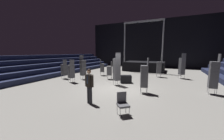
{
  "coord_description": "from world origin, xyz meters",
  "views": [
    {
      "loc": [
        3.51,
        -8.27,
        2.56
      ],
      "look_at": [
        -0.05,
        -0.61,
        1.4
      ],
      "focal_mm": 20.7,
      "sensor_mm": 36.0,
      "label": 1
    }
  ],
  "objects_px": {
    "chair_stack_front_left": "(214,74)",
    "chair_stack_rear_centre": "(117,69)",
    "crew_worker_near_stage": "(114,66)",
    "stage_riser": "(144,66)",
    "chair_stack_aisle_left": "(102,67)",
    "chair_stack_mid_right": "(159,67)",
    "chair_stack_rear_left": "(64,69)",
    "loose_chair_near_man": "(123,102)",
    "man_with_tie": "(89,84)",
    "chair_stack_mid_left": "(144,76)",
    "equipment_road_case": "(126,79)",
    "chair_stack_mid_centre": "(71,71)",
    "chair_stack_front_right": "(83,67)",
    "chair_stack_rear_right": "(109,70)",
    "chair_stack_aisle_right": "(182,66)"
  },
  "relations": [
    {
      "from": "stage_riser",
      "to": "crew_worker_near_stage",
      "type": "relative_size",
      "value": 3.81
    },
    {
      "from": "chair_stack_mid_right",
      "to": "chair_stack_aisle_right",
      "type": "xyz_separation_m",
      "value": [
        2.08,
        0.13,
        0.21
      ]
    },
    {
      "from": "man_with_tie",
      "to": "loose_chair_near_man",
      "type": "bearing_deg",
      "value": -170.94
    },
    {
      "from": "chair_stack_aisle_left",
      "to": "loose_chair_near_man",
      "type": "distance_m",
      "value": 9.32
    },
    {
      "from": "equipment_road_case",
      "to": "loose_chair_near_man",
      "type": "height_order",
      "value": "loose_chair_near_man"
    },
    {
      "from": "chair_stack_mid_centre",
      "to": "loose_chair_near_man",
      "type": "height_order",
      "value": "chair_stack_mid_centre"
    },
    {
      "from": "chair_stack_front_left",
      "to": "equipment_road_case",
      "type": "distance_m",
      "value": 5.87
    },
    {
      "from": "chair_stack_rear_left",
      "to": "loose_chair_near_man",
      "type": "height_order",
      "value": "chair_stack_rear_left"
    },
    {
      "from": "man_with_tie",
      "to": "chair_stack_aisle_left",
      "type": "height_order",
      "value": "chair_stack_aisle_left"
    },
    {
      "from": "chair_stack_aisle_left",
      "to": "chair_stack_front_left",
      "type": "bearing_deg",
      "value": 43.89
    },
    {
      "from": "chair_stack_rear_centre",
      "to": "chair_stack_mid_left",
      "type": "bearing_deg",
      "value": -77.33
    },
    {
      "from": "chair_stack_front_right",
      "to": "chair_stack_rear_right",
      "type": "bearing_deg",
      "value": 136.15
    },
    {
      "from": "chair_stack_front_left",
      "to": "chair_stack_mid_right",
      "type": "distance_m",
      "value": 5.74
    },
    {
      "from": "chair_stack_mid_right",
      "to": "chair_stack_front_left",
      "type": "bearing_deg",
      "value": -152.64
    },
    {
      "from": "crew_worker_near_stage",
      "to": "equipment_road_case",
      "type": "bearing_deg",
      "value": 147.06
    },
    {
      "from": "chair_stack_rear_left",
      "to": "equipment_road_case",
      "type": "distance_m",
      "value": 6.11
    },
    {
      "from": "chair_stack_mid_right",
      "to": "chair_stack_rear_left",
      "type": "bearing_deg",
      "value": 109.75
    },
    {
      "from": "chair_stack_mid_left",
      "to": "chair_stack_aisle_left",
      "type": "height_order",
      "value": "chair_stack_mid_left"
    },
    {
      "from": "chair_stack_aisle_left",
      "to": "equipment_road_case",
      "type": "distance_m",
      "value": 4.24
    },
    {
      "from": "man_with_tie",
      "to": "equipment_road_case",
      "type": "relative_size",
      "value": 1.96
    },
    {
      "from": "stage_riser",
      "to": "chair_stack_aisle_right",
      "type": "height_order",
      "value": "stage_riser"
    },
    {
      "from": "man_with_tie",
      "to": "chair_stack_front_right",
      "type": "relative_size",
      "value": 0.76
    },
    {
      "from": "chair_stack_mid_right",
      "to": "chair_stack_rear_left",
      "type": "relative_size",
      "value": 1.09
    },
    {
      "from": "crew_worker_near_stage",
      "to": "man_with_tie",
      "type": "bearing_deg",
      "value": 127.96
    },
    {
      "from": "stage_riser",
      "to": "man_with_tie",
      "type": "distance_m",
      "value": 13.11
    },
    {
      "from": "chair_stack_front_left",
      "to": "chair_stack_rear_centre",
      "type": "relative_size",
      "value": 0.97
    },
    {
      "from": "stage_riser",
      "to": "equipment_road_case",
      "type": "bearing_deg",
      "value": -89.44
    },
    {
      "from": "chair_stack_aisle_left",
      "to": "crew_worker_near_stage",
      "type": "xyz_separation_m",
      "value": [
        0.58,
        1.84,
        0.06
      ]
    },
    {
      "from": "stage_riser",
      "to": "chair_stack_mid_centre",
      "type": "xyz_separation_m",
      "value": [
        -4.2,
        -9.89,
        0.27
      ]
    },
    {
      "from": "chair_stack_mid_centre",
      "to": "chair_stack_rear_right",
      "type": "bearing_deg",
      "value": -22.72
    },
    {
      "from": "chair_stack_mid_left",
      "to": "chair_stack_aisle_right",
      "type": "xyz_separation_m",
      "value": [
        2.43,
        6.2,
        0.13
      ]
    },
    {
      "from": "stage_riser",
      "to": "equipment_road_case",
      "type": "relative_size",
      "value": 7.2
    },
    {
      "from": "chair_stack_aisle_right",
      "to": "stage_riser",
      "type": "bearing_deg",
      "value": 107.71
    },
    {
      "from": "man_with_tie",
      "to": "chair_stack_front_right",
      "type": "height_order",
      "value": "chair_stack_front_right"
    },
    {
      "from": "chair_stack_front_right",
      "to": "chair_stack_rear_left",
      "type": "distance_m",
      "value": 1.96
    },
    {
      "from": "equipment_road_case",
      "to": "man_with_tie",
      "type": "bearing_deg",
      "value": -92.34
    },
    {
      "from": "chair_stack_rear_centre",
      "to": "chair_stack_aisle_right",
      "type": "bearing_deg",
      "value": -5.03
    },
    {
      "from": "crew_worker_near_stage",
      "to": "chair_stack_front_right",
      "type": "bearing_deg",
      "value": 96.5
    },
    {
      "from": "chair_stack_rear_left",
      "to": "loose_chair_near_man",
      "type": "distance_m",
      "value": 8.97
    },
    {
      "from": "chair_stack_front_right",
      "to": "chair_stack_mid_right",
      "type": "relative_size",
      "value": 1.12
    },
    {
      "from": "stage_riser",
      "to": "chair_stack_rear_left",
      "type": "xyz_separation_m",
      "value": [
        -5.94,
        -8.97,
        0.23
      ]
    },
    {
      "from": "chair_stack_mid_centre",
      "to": "chair_stack_aisle_right",
      "type": "distance_m",
      "value": 10.42
    },
    {
      "from": "chair_stack_front_left",
      "to": "crew_worker_near_stage",
      "type": "distance_m",
      "value": 9.95
    },
    {
      "from": "chair_stack_mid_right",
      "to": "chair_stack_rear_right",
      "type": "relative_size",
      "value": 1.2
    },
    {
      "from": "chair_stack_rear_right",
      "to": "chair_stack_aisle_right",
      "type": "bearing_deg",
      "value": -80.89
    },
    {
      "from": "man_with_tie",
      "to": "crew_worker_near_stage",
      "type": "height_order",
      "value": "man_with_tie"
    },
    {
      "from": "chair_stack_front_left",
      "to": "chair_stack_rear_left",
      "type": "bearing_deg",
      "value": 91.54
    },
    {
      "from": "man_with_tie",
      "to": "chair_stack_rear_right",
      "type": "distance_m",
      "value": 5.98
    },
    {
      "from": "crew_worker_near_stage",
      "to": "stage_riser",
      "type": "bearing_deg",
      "value": -104.8
    },
    {
      "from": "chair_stack_rear_right",
      "to": "crew_worker_near_stage",
      "type": "bearing_deg",
      "value": -0.99
    }
  ]
}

